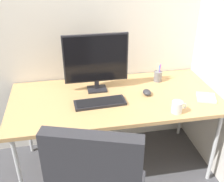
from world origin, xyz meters
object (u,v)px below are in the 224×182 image
at_px(mouse, 147,92).
at_px(notebook, 206,98).
at_px(keyboard, 100,103).
at_px(coffee_mug, 177,107).
at_px(monitor, 96,60).
at_px(pen_holder, 158,76).

bearing_deg(mouse, notebook, -22.27).
bearing_deg(mouse, keyboard, -173.33).
relative_size(keyboard, coffee_mug, 3.52).
distance_m(monitor, notebook, 0.93).
xyz_separation_m(pen_holder, notebook, (0.28, -0.37, -0.04)).
distance_m(pen_holder, notebook, 0.46).
bearing_deg(coffee_mug, mouse, 115.09).
height_order(monitor, mouse, monitor).
bearing_deg(monitor, coffee_mug, -41.14).
height_order(notebook, coffee_mug, coffee_mug).
distance_m(keyboard, notebook, 0.85).
relative_size(pen_holder, coffee_mug, 1.53).
height_order(pen_holder, coffee_mug, pen_holder).
relative_size(pen_holder, notebook, 1.20).
distance_m(keyboard, pen_holder, 0.64).
bearing_deg(coffee_mug, pen_holder, 86.56).
xyz_separation_m(mouse, pen_holder, (0.17, 0.22, 0.03)).
xyz_separation_m(mouse, notebook, (0.45, -0.15, -0.01)).
height_order(mouse, notebook, mouse).
bearing_deg(monitor, notebook, -20.68).
xyz_separation_m(monitor, notebook, (0.84, -0.32, -0.26)).
xyz_separation_m(monitor, keyboard, (-0.01, -0.24, -0.25)).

